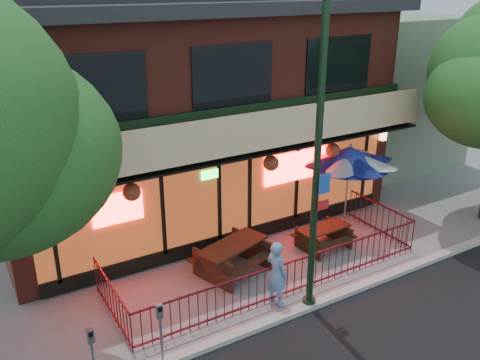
% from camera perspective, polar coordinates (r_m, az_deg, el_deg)
% --- Properties ---
extents(ground, '(80.00, 80.00, 0.00)m').
position_cam_1_polar(ground, '(12.97, 6.60, -12.96)').
color(ground, gray).
rests_on(ground, ground).
extents(curb, '(80.00, 0.25, 0.12)m').
position_cam_1_polar(curb, '(12.62, 8.01, -13.81)').
color(curb, '#999993').
rests_on(curb, ground).
extents(restaurant_building, '(12.96, 9.49, 8.05)m').
position_cam_1_polar(restaurant_building, '(17.16, -7.48, 10.64)').
color(restaurant_building, maroon).
rests_on(restaurant_building, ground).
extents(neighbor_building, '(6.00, 7.00, 6.00)m').
position_cam_1_polar(neighbor_building, '(22.86, 13.43, 10.08)').
color(neighbor_building, slate).
rests_on(neighbor_building, ground).
extents(patio_fence, '(8.44, 2.62, 1.00)m').
position_cam_1_polar(patio_fence, '(12.96, 5.36, -9.61)').
color(patio_fence, '#470F17').
rests_on(patio_fence, ground).
extents(street_light, '(0.43, 0.32, 7.00)m').
position_cam_1_polar(street_light, '(11.20, 8.52, -0.54)').
color(street_light, black).
rests_on(street_light, ground).
extents(picnic_table_left, '(2.33, 2.02, 0.84)m').
position_cam_1_polar(picnic_table_left, '(13.60, -0.83, -8.27)').
color(picnic_table_left, '#321C12').
rests_on(picnic_table_left, ground).
extents(picnic_table_right, '(1.61, 1.26, 0.66)m').
position_cam_1_polar(picnic_table_right, '(15.02, 9.38, -6.03)').
color(picnic_table_right, black).
rests_on(picnic_table_right, ground).
extents(patio_umbrella, '(2.41, 2.41, 2.76)m').
position_cam_1_polar(patio_umbrella, '(15.69, 12.19, 2.60)').
color(patio_umbrella, gray).
rests_on(patio_umbrella, ground).
extents(pedestrian, '(0.53, 0.68, 1.67)m').
position_cam_1_polar(pedestrian, '(12.26, 4.14, -10.41)').
color(pedestrian, '#5A85B5').
rests_on(pedestrian, ground).
extents(parking_meter_near, '(0.14, 0.13, 1.47)m').
position_cam_1_polar(parking_meter_near, '(10.50, -8.95, -15.75)').
color(parking_meter_near, '#919499').
rests_on(parking_meter_near, ground).
extents(parking_meter_far, '(0.13, 0.12, 1.42)m').
position_cam_1_polar(parking_meter_far, '(10.24, -16.27, -17.84)').
color(parking_meter_far, '#989BA0').
rests_on(parking_meter_far, ground).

